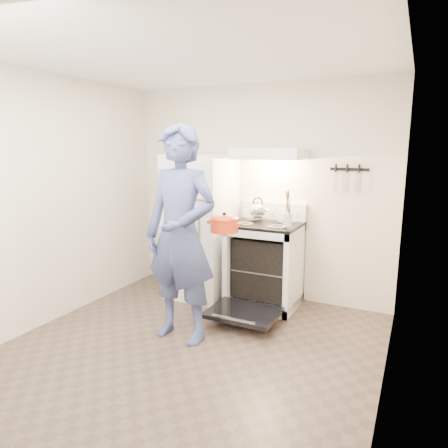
{
  "coord_description": "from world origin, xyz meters",
  "views": [
    {
      "loc": [
        1.73,
        -2.63,
        1.78
      ],
      "look_at": [
        -0.05,
        1.0,
        1.0
      ],
      "focal_mm": 32.0,
      "sensor_mm": 36.0,
      "label": 1
    }
  ],
  "objects_px": {
    "refrigerator": "(201,226)",
    "person": "(181,235)",
    "tea_kettle": "(258,209)",
    "dutch_oven": "(224,225)",
    "stove_body": "(265,266)"
  },
  "relations": [
    {
      "from": "refrigerator",
      "to": "person",
      "type": "relative_size",
      "value": 0.86
    },
    {
      "from": "tea_kettle",
      "to": "dutch_oven",
      "type": "bearing_deg",
      "value": -88.31
    },
    {
      "from": "refrigerator",
      "to": "dutch_oven",
      "type": "xyz_separation_m",
      "value": [
        0.72,
        -0.83,
        0.22
      ]
    },
    {
      "from": "tea_kettle",
      "to": "dutch_oven",
      "type": "distance_m",
      "value": 0.92
    },
    {
      "from": "stove_body",
      "to": "person",
      "type": "distance_m",
      "value": 1.29
    },
    {
      "from": "stove_body",
      "to": "dutch_oven",
      "type": "relative_size",
      "value": 2.74
    },
    {
      "from": "stove_body",
      "to": "tea_kettle",
      "type": "bearing_deg",
      "value": 151.77
    },
    {
      "from": "person",
      "to": "dutch_oven",
      "type": "height_order",
      "value": "person"
    },
    {
      "from": "stove_body",
      "to": "refrigerator",
      "type": "bearing_deg",
      "value": -178.23
    },
    {
      "from": "stove_body",
      "to": "dutch_oven",
      "type": "distance_m",
      "value": 1.05
    },
    {
      "from": "tea_kettle",
      "to": "dutch_oven",
      "type": "relative_size",
      "value": 0.82
    },
    {
      "from": "stove_body",
      "to": "tea_kettle",
      "type": "distance_m",
      "value": 0.64
    },
    {
      "from": "stove_body",
      "to": "tea_kettle",
      "type": "relative_size",
      "value": 3.34
    },
    {
      "from": "refrigerator",
      "to": "person",
      "type": "xyz_separation_m",
      "value": [
        0.4,
        -1.08,
        0.14
      ]
    },
    {
      "from": "refrigerator",
      "to": "tea_kettle",
      "type": "xyz_separation_m",
      "value": [
        0.69,
        0.09,
        0.24
      ]
    }
  ]
}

